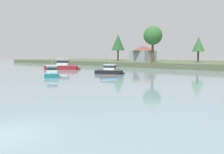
% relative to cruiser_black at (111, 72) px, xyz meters
% --- Properties ---
extents(ground_plane, '(513.76, 513.76, 0.00)m').
position_rel_cruiser_black_xyz_m(ground_plane, '(21.05, -31.73, -0.50)').
color(ground_plane, gray).
extents(cruiser_black, '(6.80, 4.52, 3.79)m').
position_rel_cruiser_black_xyz_m(cruiser_black, '(0.00, 0.00, 0.00)').
color(cruiser_black, black).
rests_on(cruiser_black, ground).
extents(dinghy_skyblue, '(2.27, 3.05, 0.52)m').
position_rel_cruiser_black_xyz_m(dinghy_skyblue, '(6.75, -8.42, -0.37)').
color(dinghy_skyblue, '#669ECC').
rests_on(dinghy_skyblue, ground).
extents(cruiser_maroon, '(9.32, 8.91, 5.09)m').
position_rel_cruiser_black_xyz_m(cruiser_maroon, '(-19.79, 2.79, 0.16)').
color(cruiser_maroon, maroon).
rests_on(cruiser_maroon, ground).
extents(cruiser_teal, '(7.14, 6.21, 4.32)m').
position_rel_cruiser_black_xyz_m(cruiser_teal, '(-4.73, -11.49, -0.03)').
color(cruiser_teal, '#196B70').
rests_on(cruiser_teal, ground).
extents(shore_tree_far_left, '(3.99, 3.99, 8.49)m').
position_rel_cruiser_black_xyz_m(shore_tree_far_left, '(3.01, 40.39, 7.10)').
color(shore_tree_far_left, brown).
rests_on(shore_tree_far_left, far_shore_bank).
extents(shore_tree_inland_b, '(5.94, 5.94, 11.57)m').
position_rel_cruiser_black_xyz_m(shore_tree_inland_b, '(-6.68, 27.44, 9.63)').
color(shore_tree_inland_b, brown).
rests_on(shore_tree_inland_b, far_shore_bank).
extents(shore_tree_center_right, '(5.53, 5.53, 11.23)m').
position_rel_cruiser_black_xyz_m(shore_tree_center_right, '(-31.03, 39.42, 8.92)').
color(shore_tree_center_right, brown).
rests_on(shore_tree_center_right, far_shore_bank).
extents(cottage_hillside, '(7.87, 10.03, 6.27)m').
position_rel_cruiser_black_xyz_m(cottage_hillside, '(-20.83, 43.38, 4.38)').
color(cottage_hillside, gray).
rests_on(cottage_hillside, far_shore_bank).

